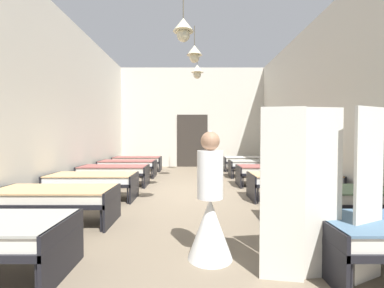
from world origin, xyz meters
The scene contains 14 objects.
ground_plane centered at (0.00, 0.00, -0.05)m, with size 7.16×11.46×0.10m, color #7A6B56.
room_shell centered at (0.00, 1.36, 2.29)m, with size 6.96×11.06×4.56m.
bed_left_row_1 centered at (-2.23, -2.37, 0.44)m, with size 1.90×0.84×0.57m.
bed_right_row_1 centered at (2.23, -2.37, 0.44)m, with size 1.90×0.84×0.57m.
bed_left_row_2 centered at (-2.23, -0.79, 0.44)m, with size 1.90×0.84×0.57m.
bed_right_row_2 centered at (2.23, -0.79, 0.44)m, with size 1.90×0.84×0.57m.
bed_left_row_3 centered at (-2.23, 0.79, 0.44)m, with size 1.90×0.84×0.57m.
bed_right_row_3 centered at (2.23, 0.79, 0.44)m, with size 1.90×0.84×0.57m.
bed_left_row_4 centered at (-2.23, 2.37, 0.44)m, with size 1.90×0.84×0.57m.
bed_right_row_4 centered at (2.23, 2.37, 0.44)m, with size 1.90×0.84×0.57m.
bed_left_row_5 centered at (-2.23, 3.94, 0.44)m, with size 1.90×0.84×0.57m.
bed_right_row_5 centered at (2.23, 3.94, 0.44)m, with size 1.90×0.84×0.57m.
nurse_near_aisle centered at (0.19, -3.54, 0.53)m, with size 0.52×0.52×1.49m.
privacy_screen centered at (1.28, -3.98, 0.85)m, with size 1.25×0.21×1.70m.
Camera 1 is at (-0.02, -6.49, 1.42)m, focal length 24.14 mm.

